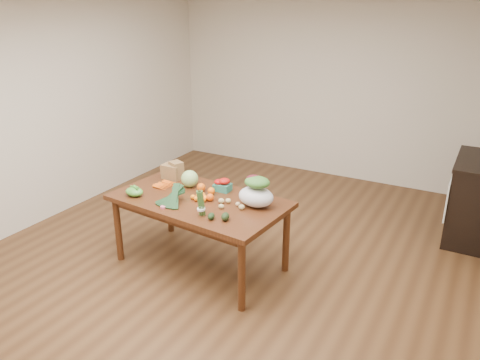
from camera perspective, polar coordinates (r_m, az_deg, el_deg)
The scene contains 25 objects.
floor at distance 5.11m, azimuth -1.37°, elevation -9.34°, with size 6.00×6.00×0.00m, color brown.
room_walls at distance 4.58m, azimuth -1.51°, elevation 5.39°, with size 5.02×6.02×2.70m.
dining_table at distance 4.81m, azimuth -4.87°, elevation -6.37°, with size 1.72×0.96×0.75m, color #542B13.
cabinet at distance 5.97m, azimuth 26.73°, elevation -2.08°, with size 0.52×1.02×0.94m, color black.
dish_towel at distance 5.59m, azimuth 23.99°, elevation -2.21°, with size 0.02×0.28×0.45m, color white.
paper_bag at distance 5.18m, azimuth -8.29°, elevation 1.21°, with size 0.28×0.23×0.20m, color olive, non-canonical shape.
cabbage at distance 4.92m, azimuth -6.15°, elevation 0.15°, with size 0.18×0.18×0.18m, color #AAC873.
strawberry_basket_a at distance 4.82m, azimuth -2.58°, elevation -0.74°, with size 0.10×0.10×0.09m, color red, non-canonical shape.
strawberry_basket_b at distance 4.80m, azimuth -1.91°, elevation -0.75°, with size 0.12×0.12×0.11m, color red, non-canonical shape.
orange_a at distance 4.81m, azimuth -4.76°, elevation -0.89°, with size 0.09×0.09×0.09m, color orange.
orange_b at distance 4.73m, azimuth -3.52°, elevation -1.35°, with size 0.07×0.07×0.07m, color orange.
orange_c at distance 4.58m, azimuth -3.67°, elevation -2.11°, with size 0.08×0.08×0.08m, color #F55B0F.
mandarin_cluster at distance 4.60m, azimuth -4.82°, elevation -1.99°, with size 0.18×0.18×0.08m, color orange, non-canonical shape.
carrots at distance 5.00m, azimuth -9.08°, elevation -0.59°, with size 0.22×0.24×0.03m, color orange, non-canonical shape.
snap_pea_bag at distance 4.80m, azimuth -12.75°, elevation -1.41°, with size 0.19×0.15×0.09m, color #4F9532.
kale_bunch at distance 4.52m, azimuth -8.57°, elevation -2.06°, with size 0.32×0.40×0.16m, color black, non-canonical shape.
asparagus_bundle at distance 4.25m, azimuth -4.78°, elevation -2.80°, with size 0.08×0.08×0.25m, color #4F7E3A, non-canonical shape.
potato_a at distance 4.53m, azimuth -2.28°, elevation -2.55°, with size 0.06×0.05×0.05m, color #D4B77A.
potato_b at distance 4.41m, azimuth -2.30°, elevation -3.23°, with size 0.05×0.05×0.05m, color tan.
potato_c at distance 4.46m, azimuth -0.25°, elevation -2.95°, with size 0.05×0.04×0.04m, color tan.
potato_d at distance 4.53m, azimuth -1.45°, elevation -2.54°, with size 0.06×0.05×0.05m, color #DED080.
potato_e at distance 4.39m, azimuth 0.21°, elevation -3.33°, with size 0.06×0.05×0.05m, color tan.
avocado_a at distance 4.21m, azimuth -3.53°, elevation -4.43°, with size 0.06×0.09×0.06m, color black.
avocado_b at distance 4.18m, azimuth -1.80°, elevation -4.48°, with size 0.07×0.11×0.07m, color black.
salad_bag at distance 4.42m, azimuth 1.98°, elevation -1.59°, with size 0.35×0.26×0.27m, color white, non-canonical shape.
Camera 1 is at (2.24, -3.80, 2.59)m, focal length 35.00 mm.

